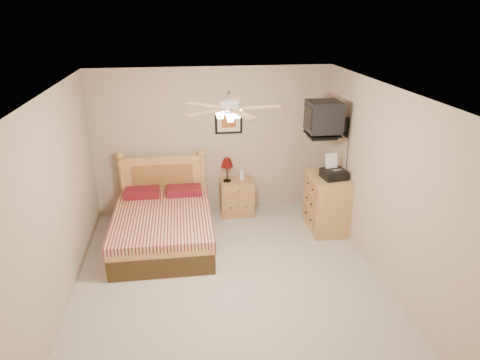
% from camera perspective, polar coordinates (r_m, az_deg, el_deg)
% --- Properties ---
extents(floor, '(4.50, 4.50, 0.00)m').
position_cam_1_polar(floor, '(5.81, -1.47, -13.38)').
color(floor, '#A19B92').
rests_on(floor, ground).
extents(ceiling, '(4.00, 4.50, 0.04)m').
position_cam_1_polar(ceiling, '(4.81, -1.76, 11.69)').
color(ceiling, white).
rests_on(ceiling, ground).
extents(wall_back, '(4.00, 0.04, 2.50)m').
position_cam_1_polar(wall_back, '(7.29, -3.63, 5.10)').
color(wall_back, tan).
rests_on(wall_back, ground).
extents(wall_front, '(4.00, 0.04, 2.50)m').
position_cam_1_polar(wall_front, '(3.28, 3.14, -18.06)').
color(wall_front, tan).
rests_on(wall_front, ground).
extents(wall_left, '(0.04, 4.50, 2.50)m').
position_cam_1_polar(wall_left, '(5.37, -23.36, -3.09)').
color(wall_left, tan).
rests_on(wall_left, ground).
extents(wall_right, '(0.04, 4.50, 2.50)m').
position_cam_1_polar(wall_right, '(5.74, 18.65, -0.80)').
color(wall_right, tan).
rests_on(wall_right, ground).
extents(bed, '(1.44, 1.88, 1.21)m').
position_cam_1_polar(bed, '(6.45, -10.39, -3.66)').
color(bed, '#C4833D').
rests_on(bed, ground).
extents(nightstand, '(0.57, 0.43, 0.61)m').
position_cam_1_polar(nightstand, '(7.43, -0.42, -2.30)').
color(nightstand, '#A26135').
rests_on(nightstand, ground).
extents(table_lamp, '(0.27, 0.27, 0.41)m').
position_cam_1_polar(table_lamp, '(7.23, -1.74, 1.37)').
color(table_lamp, '#500705').
rests_on(table_lamp, nightstand).
extents(lotion_bottle, '(0.11, 0.11, 0.23)m').
position_cam_1_polar(lotion_bottle, '(7.29, 0.25, 0.82)').
color(lotion_bottle, silver).
rests_on(lotion_bottle, nightstand).
extents(framed_picture, '(0.46, 0.04, 0.46)m').
position_cam_1_polar(framed_picture, '(7.20, -1.53, 7.97)').
color(framed_picture, black).
rests_on(framed_picture, wall_back).
extents(dresser, '(0.55, 0.79, 0.92)m').
position_cam_1_polar(dresser, '(7.00, 11.50, -2.97)').
color(dresser, '#AA783A').
rests_on(dresser, ground).
extents(fax_machine, '(0.39, 0.41, 0.36)m').
position_cam_1_polar(fax_machine, '(6.67, 12.46, 1.68)').
color(fax_machine, black).
rests_on(fax_machine, dresser).
extents(magazine_lower, '(0.21, 0.26, 0.02)m').
position_cam_1_polar(magazine_lower, '(7.09, 10.80, 1.56)').
color(magazine_lower, '#B9B297').
rests_on(magazine_lower, dresser).
extents(magazine_upper, '(0.26, 0.29, 0.02)m').
position_cam_1_polar(magazine_upper, '(7.10, 11.05, 1.73)').
color(magazine_upper, gray).
rests_on(magazine_upper, magazine_lower).
extents(wall_tv, '(0.56, 0.46, 0.58)m').
position_cam_1_polar(wall_tv, '(6.64, 12.29, 7.98)').
color(wall_tv, black).
rests_on(wall_tv, wall_right).
extents(ceiling_fan, '(1.14, 1.14, 0.28)m').
position_cam_1_polar(ceiling_fan, '(4.65, -1.46, 9.55)').
color(ceiling_fan, white).
rests_on(ceiling_fan, ceiling).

